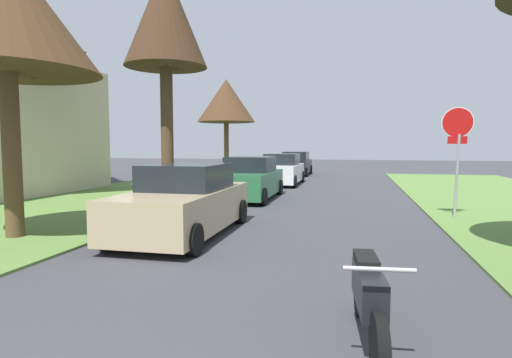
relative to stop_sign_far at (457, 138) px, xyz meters
The scene contains 9 objects.
stop_sign_far is the anchor object (origin of this frame).
street_tree_left_mid_a 11.08m from the stop_sign_far, 154.11° to the right, with size 3.74×3.74×6.06m.
street_tree_left_mid_b 11.40m from the stop_sign_far, 162.13° to the left, with size 3.21×3.21×8.94m.
street_tree_left_far 15.79m from the stop_sign_far, 130.72° to the left, with size 3.43×3.43×5.86m.
parked_sedan_tan 7.35m from the stop_sign_far, 151.42° to the right, with size 1.99×4.42×1.57m.
parked_sedan_green 7.31m from the stop_sign_far, 154.86° to the left, with size 1.99×4.42×1.57m.
parked_sedan_white 11.13m from the stop_sign_far, 124.97° to the left, with size 1.99×4.42×1.57m.
parked_sedan_black 17.57m from the stop_sign_far, 112.25° to the left, with size 1.99×4.42×1.57m.
parked_motorcycle 8.39m from the stop_sign_far, 107.43° to the right, with size 0.60×2.05×0.97m.
Camera 1 is at (1.60, -0.25, 1.99)m, focal length 29.27 mm.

